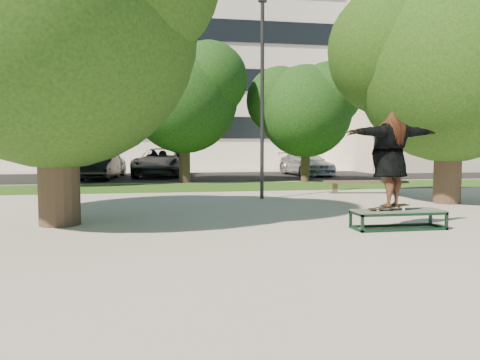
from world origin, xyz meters
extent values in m
plane|color=#9A948E|center=(0.00, 0.00, 0.00)|extent=(120.00, 120.00, 0.00)
cube|color=#1E4A15|center=(1.00, 9.50, 0.01)|extent=(30.00, 4.00, 0.02)
cube|color=black|center=(0.00, 16.00, 0.01)|extent=(40.00, 8.00, 0.01)
cylinder|color=#38281E|center=(-4.20, 1.00, 1.60)|extent=(0.84, 0.84, 3.20)
sphere|color=#15390F|center=(-4.20, 1.00, 4.07)|extent=(5.80, 5.80, 5.80)
cylinder|color=#38281E|center=(6.00, 3.00, 1.50)|extent=(0.76, 0.76, 3.00)
sphere|color=#15390F|center=(6.00, 3.00, 3.78)|extent=(5.20, 5.20, 5.20)
sphere|color=#15390F|center=(4.70, 3.78, 4.43)|extent=(3.90, 3.90, 3.90)
cylinder|color=#38281E|center=(-6.50, 11.00, 1.40)|extent=(0.44, 0.44, 2.80)
sphere|color=black|center=(-6.50, 11.00, 3.46)|extent=(4.40, 4.40, 4.40)
sphere|color=black|center=(-7.60, 11.66, 4.01)|extent=(3.30, 3.30, 3.30)
sphere|color=black|center=(-5.51, 10.56, 4.23)|extent=(3.08, 3.08, 3.08)
cylinder|color=#38281E|center=(-1.00, 12.00, 1.50)|extent=(0.50, 0.50, 3.00)
sphere|color=black|center=(-1.00, 12.00, 3.72)|extent=(4.80, 4.80, 4.80)
sphere|color=black|center=(-2.20, 12.72, 4.32)|extent=(3.60, 3.60, 3.60)
sphere|color=black|center=(0.08, 11.52, 4.56)|extent=(3.36, 3.36, 3.36)
cylinder|color=#38281E|center=(4.50, 11.50, 1.30)|extent=(0.40, 0.40, 2.60)
sphere|color=black|center=(4.50, 11.50, 3.23)|extent=(4.20, 4.20, 4.20)
sphere|color=black|center=(3.45, 12.13, 3.75)|extent=(3.15, 3.15, 3.15)
sphere|color=black|center=(5.45, 11.08, 3.96)|extent=(2.94, 2.94, 2.94)
cylinder|color=#2D2D30|center=(1.00, 5.00, 3.00)|extent=(0.12, 0.12, 6.00)
cube|color=#2D2D30|center=(1.00, 5.00, 6.05)|extent=(0.25, 0.15, 0.12)
cube|color=silver|center=(-2.00, 32.00, 8.00)|extent=(30.00, 14.00, 16.00)
cube|color=black|center=(-2.00, 24.94, 3.00)|extent=(27.60, 0.12, 1.60)
cube|color=black|center=(-2.00, 24.94, 6.50)|extent=(27.60, 0.12, 1.60)
cube|color=black|center=(-2.00, 24.94, 10.00)|extent=(27.60, 0.12, 1.60)
cube|color=white|center=(18.00, 22.00, 4.00)|extent=(15.00, 10.00, 8.00)
cube|color=#475147|center=(2.49, -0.67, 0.36)|extent=(1.80, 0.60, 0.03)
cylinder|color=white|center=(2.01, -0.75, 0.40)|extent=(0.06, 0.03, 0.06)
cylinder|color=white|center=(2.01, -0.59, 0.40)|extent=(0.06, 0.03, 0.06)
cylinder|color=white|center=(2.55, -0.75, 0.40)|extent=(0.06, 0.03, 0.06)
cylinder|color=white|center=(2.55, -0.59, 0.40)|extent=(0.06, 0.03, 0.06)
cube|color=black|center=(2.28, -0.67, 0.44)|extent=(0.78, 0.20, 0.10)
imported|color=#4C2620|center=(2.28, -0.67, 1.38)|extent=(2.36, 1.22, 1.85)
cube|color=brown|center=(3.86, 6.17, 0.19)|extent=(0.17, 0.17, 0.38)
cube|color=brown|center=(5.95, 5.83, 0.19)|extent=(0.17, 0.17, 0.38)
cube|color=brown|center=(4.91, 6.00, 0.40)|extent=(2.91, 0.84, 0.08)
imported|color=#A3A3A8|center=(-4.93, 16.50, 0.67)|extent=(2.15, 4.12, 1.34)
imported|color=black|center=(-5.00, 14.67, 0.65)|extent=(1.68, 4.02, 1.29)
imported|color=#515156|center=(-2.00, 16.50, 0.77)|extent=(3.38, 5.86, 1.54)
imported|color=silver|center=(6.00, 16.04, 0.66)|extent=(2.41, 4.76, 1.32)
camera|label=1|loc=(-2.17, -9.15, 1.63)|focal=35.00mm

